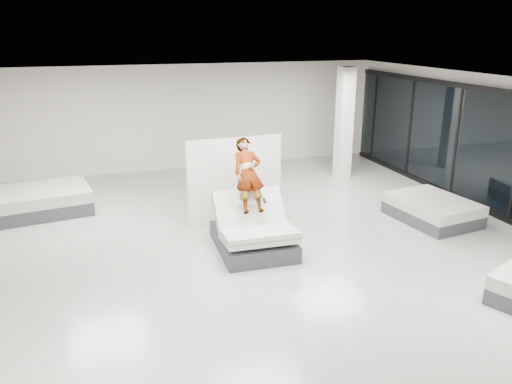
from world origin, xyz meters
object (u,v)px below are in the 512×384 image
Objects in this scene: hero_bed at (253,233)px; column at (344,124)px; flat_bed_left_far at (42,201)px; remote at (264,201)px; flat_bed_right_far at (432,210)px; person at (249,188)px; divider_panel at (235,181)px.

hero_bed is 5.87m from column.
remote is at bearing -39.53° from flat_bed_left_far.
remote reaches higher than flat_bed_right_far.
column is at bearing 44.88° from person.
person is (0.01, 0.33, 0.83)m from hero_bed.
column is (4.05, 4.06, 1.24)m from hero_bed.
flat_bed_right_far is 4.06m from column.
flat_bed_left_far is at bearing 151.80° from divider_panel.
flat_bed_right_far is 0.86× the size of flat_bed_left_far.
remote is 4.24m from flat_bed_right_far.
remote reaches higher than flat_bed_left_far.
flat_bed_right_far is (4.38, 0.24, -0.10)m from hero_bed.
remote is (0.22, -0.03, 0.66)m from hero_bed.
hero_bed is 0.69m from remote.
person reaches higher than flat_bed_left_far.
person reaches higher than hero_bed.
remote is 0.07× the size of flat_bed_right_far.
divider_panel reaches higher than remote.
divider_panel is at bearing -147.71° from column.
flat_bed_left_far is (-4.37, 3.61, -0.72)m from remote.
column is (8.20, 0.47, 1.31)m from flat_bed_left_far.
person reaches higher than remote.
column is at bearing 49.01° from remote.
divider_panel is 1.06× the size of flat_bed_right_far.
remote is 5.71m from flat_bed_left_far.
person is at bearing -37.96° from flat_bed_left_far.
flat_bed_left_far is 8.32m from column.
remote is 0.06× the size of flat_bed_left_far.
remote is at bearing -133.20° from column.
person is 11.32× the size of remote.
flat_bed_right_far is (4.37, -0.09, -0.93)m from person.
flat_bed_left_far is at bearing 144.26° from person.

